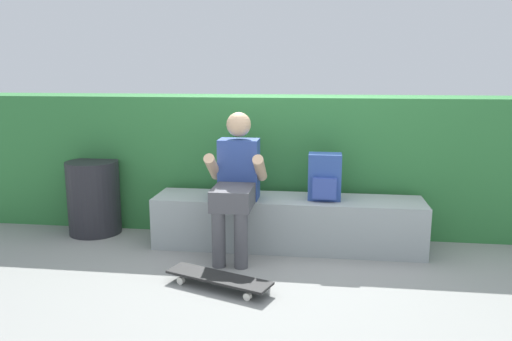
% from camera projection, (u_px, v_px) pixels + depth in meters
% --- Properties ---
extents(ground_plane, '(24.00, 24.00, 0.00)m').
position_uv_depth(ground_plane, '(284.00, 260.00, 4.15)').
color(ground_plane, gray).
extents(bench_main, '(2.35, 0.48, 0.45)m').
position_uv_depth(bench_main, '(287.00, 222.00, 4.42)').
color(bench_main, '#949D9D').
rests_on(bench_main, ground).
extents(person_skater, '(0.49, 0.62, 1.20)m').
position_uv_depth(person_skater, '(236.00, 180.00, 4.18)').
color(person_skater, '#2D4793').
rests_on(person_skater, ground).
extents(skateboard_near_person, '(0.82, 0.47, 0.09)m').
position_uv_depth(skateboard_near_person, '(219.00, 278.00, 3.60)').
color(skateboard_near_person, black).
rests_on(skateboard_near_person, ground).
extents(backpack_on_bench, '(0.28, 0.23, 0.40)m').
position_uv_depth(backpack_on_bench, '(325.00, 177.00, 4.29)').
color(backpack_on_bench, '#2D4C99').
rests_on(backpack_on_bench, bench_main).
extents(hedge_row, '(5.72, 0.72, 1.30)m').
position_uv_depth(hedge_row, '(247.00, 161.00, 5.05)').
color(hedge_row, '#2F7539').
rests_on(hedge_row, ground).
extents(trash_bin, '(0.49, 0.49, 0.70)m').
position_uv_depth(trash_bin, '(94.00, 197.00, 4.79)').
color(trash_bin, '#232328').
rests_on(trash_bin, ground).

